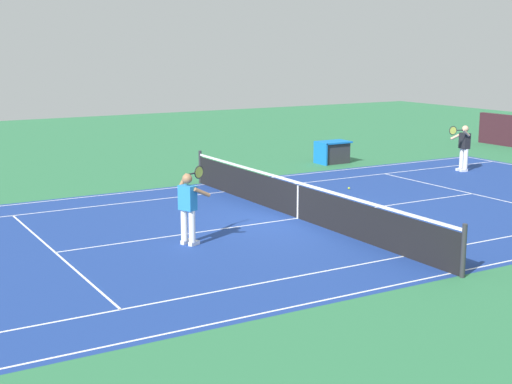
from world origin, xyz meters
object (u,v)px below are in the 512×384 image
tennis_net (298,200)px  tennis_player_far (464,146)px  equipment_cart_tarped (332,152)px  tennis_player_near (188,205)px  tennis_ball (349,188)px

tennis_net → tennis_player_far: bearing=-161.3°
tennis_net → tennis_player_far: 9.72m
equipment_cart_tarped → tennis_net: bearing=48.2°
tennis_player_near → equipment_cart_tarped: (-9.80, -7.86, -0.49)m
tennis_player_near → tennis_ball: tennis_player_near is taller
tennis_net → tennis_player_near: 3.72m
tennis_ball → equipment_cart_tarped: size_ratio=0.05×
tennis_net → equipment_cart_tarped: 9.34m
tennis_net → tennis_player_far: (-9.20, -3.11, 0.44)m
tennis_player_near → tennis_player_far: 13.39m
tennis_player_far → tennis_ball: 5.72m
tennis_player_near → equipment_cart_tarped: size_ratio=1.36×
tennis_net → tennis_player_near: bearing=14.0°
tennis_ball → equipment_cart_tarped: equipment_cart_tarped is taller
tennis_player_near → tennis_player_far: bearing=-162.6°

